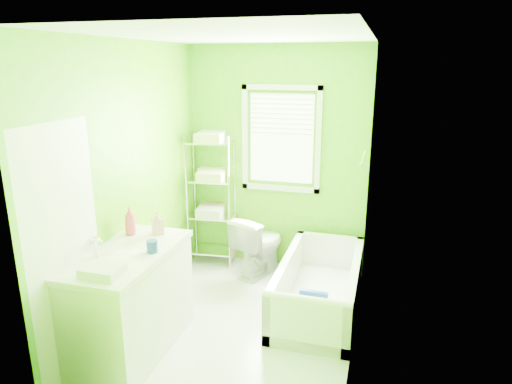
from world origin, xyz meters
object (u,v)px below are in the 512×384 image
(bathtub, at_px, (318,293))
(wire_shelf_unit, at_px, (212,185))
(toilet, at_px, (259,244))
(vanity, at_px, (131,299))

(bathtub, distance_m, wire_shelf_unit, 1.82)
(toilet, height_order, wire_shelf_unit, wire_shelf_unit)
(toilet, bearing_deg, wire_shelf_unit, 4.77)
(vanity, xyz_separation_m, wire_shelf_unit, (0.00, 1.91, 0.50))
(bathtub, bearing_deg, toilet, 141.67)
(toilet, bearing_deg, vanity, 89.35)
(bathtub, xyz_separation_m, vanity, (-1.42, -1.12, 0.32))
(bathtub, distance_m, vanity, 1.84)
(toilet, bearing_deg, bathtub, 160.84)
(vanity, relative_size, wire_shelf_unit, 0.75)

